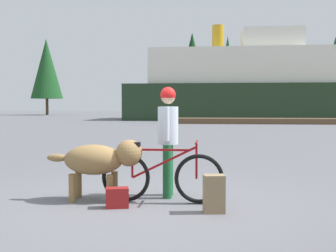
{
  "coord_description": "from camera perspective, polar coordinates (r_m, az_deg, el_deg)",
  "views": [
    {
      "loc": [
        1.0,
        -5.93,
        1.46
      ],
      "look_at": [
        0.27,
        0.84,
        1.09
      ],
      "focal_mm": 43.82,
      "sensor_mm": 36.0,
      "label": 1
    }
  ],
  "objects": [
    {
      "name": "pine_tree_far_left",
      "position": [
        57.67,
        -16.55,
        7.64
      ],
      "size": [
        4.21,
        4.21,
        10.19
      ],
      "color": "#4C331E",
      "rests_on": "ground_plane"
    },
    {
      "name": "handbag_pannier",
      "position": [
        5.9,
        -7.09,
        -9.87
      ],
      "size": [
        0.35,
        0.25,
        0.28
      ],
      "primitive_type": "cube",
      "rotation": [
        0.0,
        0.0,
        0.25
      ],
      "color": "maroon",
      "rests_on": "ground_plane"
    },
    {
      "name": "person_cyclist",
      "position": [
        6.41,
        0.01,
        -0.68
      ],
      "size": [
        0.32,
        0.53,
        1.72
      ],
      "color": "#19592D",
      "rests_on": "ground_plane"
    },
    {
      "name": "pine_tree_center",
      "position": [
        51.18,
        3.37,
        8.46
      ],
      "size": [
        4.03,
        4.03,
        10.25
      ],
      "color": "#4C331E",
      "rests_on": "ground_plane"
    },
    {
      "name": "backpack",
      "position": [
        5.6,
        6.42,
        -9.35
      ],
      "size": [
        0.31,
        0.24,
        0.51
      ],
      "primitive_type": "cube",
      "rotation": [
        0.0,
        0.0,
        0.16
      ],
      "color": "#8C7251",
      "rests_on": "ground_plane"
    },
    {
      "name": "ground_plane",
      "position": [
        6.19,
        -3.4,
        -10.58
      ],
      "size": [
        160.0,
        160.0,
        0.0
      ],
      "primitive_type": "plane",
      "color": "slate"
    },
    {
      "name": "pine_tree_mid_back",
      "position": [
        59.07,
        8.28,
        8.14
      ],
      "size": [
        2.97,
        2.97,
        11.06
      ],
      "color": "#4C331E",
      "rests_on": "ground_plane"
    },
    {
      "name": "pine_tree_far_right",
      "position": [
        54.94,
        22.21,
        7.49
      ],
      "size": [
        3.58,
        3.58,
        9.78
      ],
      "color": "#4C331E",
      "rests_on": "ground_plane"
    },
    {
      "name": "ferry_boat",
      "position": [
        39.39,
        10.94,
        5.44
      ],
      "size": [
        22.13,
        7.79,
        8.86
      ],
      "color": "#1E331E",
      "rests_on": "ground_plane"
    },
    {
      "name": "dock_pier",
      "position": [
        31.82,
        16.59,
        0.67
      ],
      "size": [
        17.22,
        2.21,
        0.4
      ],
      "primitive_type": "cube",
      "color": "brown",
      "rests_on": "ground_plane"
    },
    {
      "name": "bicycle",
      "position": [
        6.1,
        -0.96,
        -6.99
      ],
      "size": [
        1.82,
        0.44,
        0.92
      ],
      "color": "black",
      "rests_on": "ground_plane"
    },
    {
      "name": "dog",
      "position": [
        6.28,
        -9.38,
        -4.65
      ],
      "size": [
        1.48,
        0.54,
        0.93
      ],
      "color": "olive",
      "rests_on": "ground_plane"
    }
  ]
}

